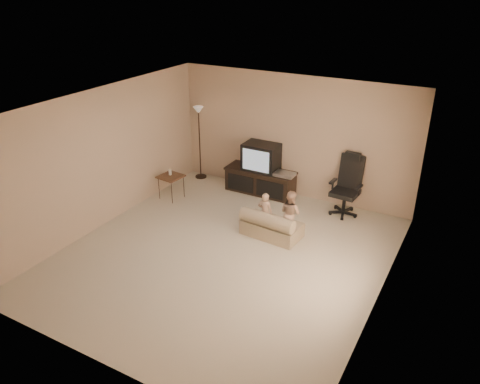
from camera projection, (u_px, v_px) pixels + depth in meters
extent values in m
plane|color=#C1B69A|center=(225.00, 255.00, 7.75)|extent=(5.50, 5.50, 0.00)
plane|color=silver|center=(222.00, 107.00, 6.69)|extent=(5.50, 5.50, 0.00)
plane|color=tan|center=(293.00, 137.00, 9.40)|extent=(5.00, 0.00, 5.00)
plane|color=tan|center=(93.00, 279.00, 5.04)|extent=(5.00, 0.00, 5.00)
plane|color=tan|center=(103.00, 158.00, 8.31)|extent=(0.00, 5.50, 5.50)
plane|color=tan|center=(387.00, 225.00, 6.13)|extent=(0.00, 5.50, 5.50)
cube|color=black|center=(260.00, 182.00, 9.88)|extent=(1.44, 0.52, 0.46)
cube|color=black|center=(261.00, 171.00, 9.77)|extent=(1.48, 0.56, 0.04)
cube|color=black|center=(240.00, 183.00, 9.82)|extent=(0.60, 0.02, 0.35)
cube|color=black|center=(270.00, 190.00, 9.53)|extent=(0.60, 0.02, 0.35)
cube|color=black|center=(261.00, 157.00, 9.66)|extent=(0.72, 0.52, 0.56)
cube|color=white|center=(256.00, 161.00, 9.45)|extent=(0.59, 0.01, 0.44)
cube|color=silver|center=(285.00, 174.00, 9.47)|extent=(0.41, 0.29, 0.06)
cylinder|color=black|center=(344.00, 203.00, 8.96)|extent=(0.07, 0.07, 0.38)
cube|color=black|center=(345.00, 193.00, 8.86)|extent=(0.51, 0.51, 0.09)
cube|color=black|center=(351.00, 172.00, 8.89)|extent=(0.47, 0.20, 0.67)
cube|color=black|center=(353.00, 156.00, 8.75)|extent=(0.29, 0.12, 0.15)
cube|color=black|center=(333.00, 181.00, 8.91)|extent=(0.09, 0.27, 0.04)
cube|color=black|center=(359.00, 187.00, 8.66)|extent=(0.09, 0.27, 0.04)
cube|color=brown|center=(171.00, 177.00, 9.51)|extent=(0.50, 0.50, 0.03)
cylinder|color=black|center=(159.00, 188.00, 9.58)|extent=(0.01, 0.01, 0.49)
cylinder|color=black|center=(172.00, 192.00, 9.39)|extent=(0.01, 0.01, 0.49)
cylinder|color=black|center=(171.00, 182.00, 9.84)|extent=(0.01, 0.01, 0.49)
cylinder|color=black|center=(184.00, 186.00, 9.65)|extent=(0.01, 0.01, 0.49)
cylinder|color=beige|center=(170.00, 172.00, 9.53)|extent=(0.06, 0.06, 0.13)
cone|color=#D8BC8C|center=(170.00, 168.00, 9.49)|extent=(0.05, 0.05, 0.04)
cylinder|color=black|center=(201.00, 176.00, 10.70)|extent=(0.26, 0.26, 0.03)
cylinder|color=black|center=(200.00, 145.00, 10.37)|extent=(0.03, 0.03, 1.55)
cone|color=beige|center=(198.00, 110.00, 10.04)|extent=(0.22, 0.22, 0.15)
cube|color=tan|center=(272.00, 228.00, 8.29)|extent=(1.07, 0.64, 0.27)
cylinder|color=tan|center=(267.00, 220.00, 8.05)|extent=(1.02, 0.32, 0.25)
imported|color=tan|center=(265.00, 212.00, 8.35)|extent=(0.29, 0.22, 0.74)
imported|color=tan|center=(290.00, 213.00, 8.21)|extent=(0.46, 0.35, 0.84)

